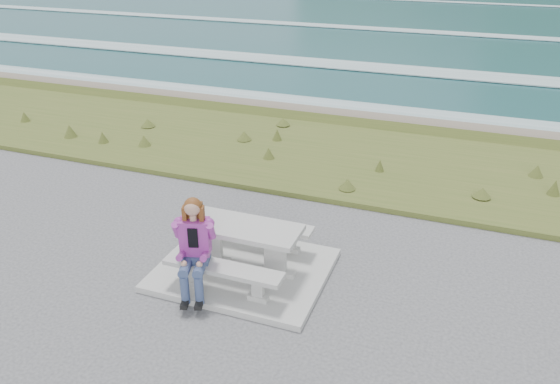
{
  "coord_description": "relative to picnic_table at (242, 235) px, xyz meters",
  "views": [
    {
      "loc": [
        3.06,
        -6.54,
        4.92
      ],
      "look_at": [
        0.17,
        1.2,
        0.89
      ],
      "focal_mm": 35.0,
      "sensor_mm": 36.0,
      "label": 1
    }
  ],
  "objects": [
    {
      "name": "picnic_table",
      "position": [
        0.0,
        0.0,
        0.0
      ],
      "size": [
        1.8,
        0.75,
        0.75
      ],
      "color": "#B0AFAA",
      "rests_on": "concrete_slab"
    },
    {
      "name": "ocean",
      "position": [
        -0.0,
        25.09,
        -2.42
      ],
      "size": [
        1600.0,
        1600.0,
        0.09
      ],
      "color": "#1E5157",
      "rests_on": "ground"
    },
    {
      "name": "grass_verge",
      "position": [
        -0.0,
        5.0,
        -0.68
      ],
      "size": [
        160.0,
        4.5,
        0.22
      ],
      "primitive_type": "cube",
      "color": "#475A21",
      "rests_on": "ground"
    },
    {
      "name": "bench_landward",
      "position": [
        0.0,
        -0.7,
        -0.23
      ],
      "size": [
        1.8,
        0.35,
        0.45
      ],
      "color": "#B0AFAA",
      "rests_on": "concrete_slab"
    },
    {
      "name": "seated_woman",
      "position": [
        -0.38,
        -0.83,
        -0.05
      ],
      "size": [
        0.6,
        0.81,
        1.46
      ],
      "rotation": [
        0.0,
        0.0,
        0.3
      ],
      "color": "#314A6C",
      "rests_on": "concrete_slab"
    },
    {
      "name": "shore_drop",
      "position": [
        -0.0,
        7.9,
        -0.68
      ],
      "size": [
        160.0,
        0.8,
        2.2
      ],
      "primitive_type": "cube",
      "color": "brown",
      "rests_on": "ground"
    },
    {
      "name": "concrete_slab",
      "position": [
        -0.0,
        0.0,
        -0.63
      ],
      "size": [
        2.6,
        2.1,
        0.1
      ],
      "primitive_type": "cube",
      "color": "#B0AFAA",
      "rests_on": "ground"
    },
    {
      "name": "bench_seaward",
      "position": [
        0.0,
        0.7,
        -0.23
      ],
      "size": [
        1.8,
        0.35,
        0.45
      ],
      "color": "#B0AFAA",
      "rests_on": "concrete_slab"
    }
  ]
}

